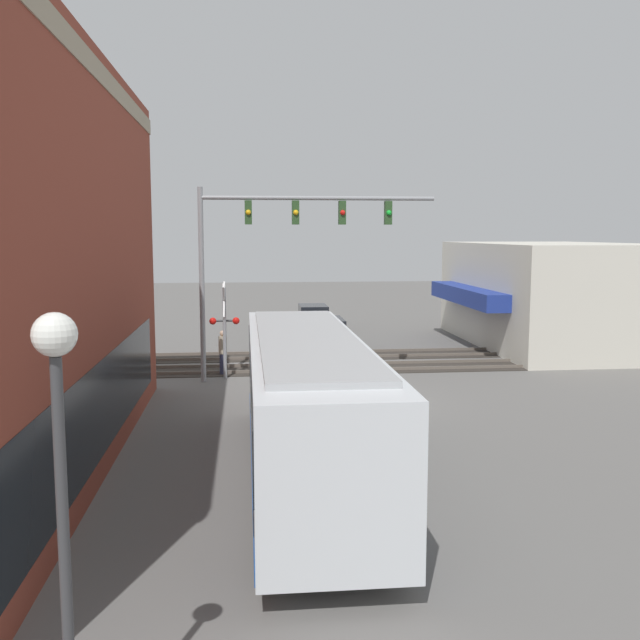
{
  "coord_description": "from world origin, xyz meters",
  "views": [
    {
      "loc": [
        -23.47,
        4.16,
        5.7
      ],
      "look_at": [
        4.65,
        1.23,
        2.25
      ],
      "focal_mm": 40.0,
      "sensor_mm": 36.0,
      "label": 1
    }
  ],
  "objects_px": {
    "parked_car_grey": "(313,318)",
    "pedestrian_at_crossing": "(223,352)",
    "crossing_signal": "(224,321)",
    "parked_car_black": "(326,334)",
    "streetlamp": "(62,510)",
    "city_bus": "(307,401)"
  },
  "relations": [
    {
      "from": "crossing_signal",
      "to": "pedestrian_at_crossing",
      "type": "relative_size",
      "value": 2.11
    },
    {
      "from": "pedestrian_at_crossing",
      "to": "crossing_signal",
      "type": "bearing_deg",
      "value": -172.48
    },
    {
      "from": "parked_car_grey",
      "to": "city_bus",
      "type": "bearing_deg",
      "value": 174.32
    },
    {
      "from": "crossing_signal",
      "to": "streetlamp",
      "type": "distance_m",
      "value": 20.85
    },
    {
      "from": "streetlamp",
      "to": "parked_car_black",
      "type": "xyz_separation_m",
      "value": [
        27.94,
        -5.81,
        -2.25
      ]
    },
    {
      "from": "crossing_signal",
      "to": "parked_car_black",
      "type": "distance_m",
      "value": 8.75
    },
    {
      "from": "parked_car_black",
      "to": "crossing_signal",
      "type": "bearing_deg",
      "value": 145.93
    },
    {
      "from": "streetlamp",
      "to": "parked_car_grey",
      "type": "xyz_separation_m",
      "value": [
        35.1,
        -5.81,
        -2.28
      ]
    },
    {
      "from": "crossing_signal",
      "to": "pedestrian_at_crossing",
      "type": "height_order",
      "value": "crossing_signal"
    },
    {
      "from": "city_bus",
      "to": "pedestrian_at_crossing",
      "type": "height_order",
      "value": "city_bus"
    },
    {
      "from": "parked_car_black",
      "to": "parked_car_grey",
      "type": "xyz_separation_m",
      "value": [
        7.16,
        -0.0,
        -0.02
      ]
    },
    {
      "from": "parked_car_grey",
      "to": "pedestrian_at_crossing",
      "type": "distance_m",
      "value": 14.33
    },
    {
      "from": "streetlamp",
      "to": "pedestrian_at_crossing",
      "type": "distance_m",
      "value": 21.76
    },
    {
      "from": "parked_car_grey",
      "to": "streetlamp",
      "type": "bearing_deg",
      "value": 170.6
    },
    {
      "from": "parked_car_black",
      "to": "pedestrian_at_crossing",
      "type": "relative_size",
      "value": 2.61
    },
    {
      "from": "parked_car_black",
      "to": "pedestrian_at_crossing",
      "type": "distance_m",
      "value": 8.0
    },
    {
      "from": "parked_car_grey",
      "to": "pedestrian_at_crossing",
      "type": "xyz_separation_m",
      "value": [
        -13.46,
        4.93,
        0.25
      ]
    },
    {
      "from": "streetlamp",
      "to": "crossing_signal",
      "type": "bearing_deg",
      "value": -2.73
    },
    {
      "from": "parked_car_grey",
      "to": "pedestrian_at_crossing",
      "type": "relative_size",
      "value": 2.47
    },
    {
      "from": "crossing_signal",
      "to": "pedestrian_at_crossing",
      "type": "bearing_deg",
      "value": 7.52
    },
    {
      "from": "city_bus",
      "to": "parked_car_black",
      "type": "bearing_deg",
      "value": -7.8
    },
    {
      "from": "city_bus",
      "to": "crossing_signal",
      "type": "relative_size",
      "value": 3.2
    }
  ]
}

